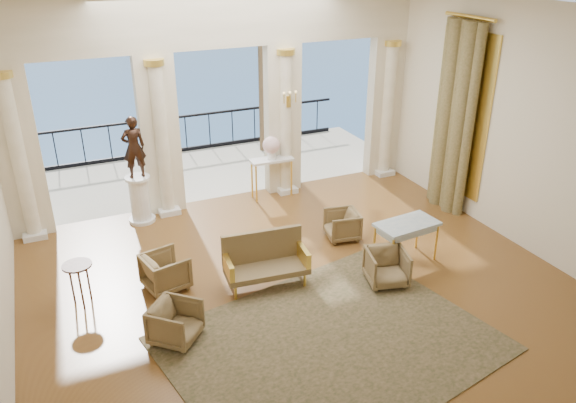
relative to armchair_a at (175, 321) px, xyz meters
name	(u,v)px	position (x,y,z in m)	size (l,w,h in m)	color
floor	(298,283)	(2.29, 0.64, -0.33)	(9.00, 9.00, 0.00)	#522F14
room_walls	(334,145)	(2.29, -0.48, 2.55)	(9.00, 9.00, 9.00)	#EFE5C9
arcade	(222,88)	(2.29, 4.46, 2.25)	(9.00, 0.56, 4.50)	beige
terrace	(203,172)	(2.29, 6.44, -0.38)	(10.00, 3.60, 0.10)	beige
balustrade	(186,137)	(2.29, 8.04, 0.08)	(9.00, 0.06, 1.03)	black
sea	(68,54)	(2.29, 60.64, -6.33)	(160.00, 160.00, 0.00)	#336197
curtain	(454,118)	(6.57, 2.14, 1.69)	(0.33, 1.40, 4.09)	brown
window_frame	(462,114)	(6.76, 2.14, 1.77)	(0.04, 1.60, 3.40)	#EAC14D
wall_sconce	(289,101)	(3.69, 4.15, 1.89)	(0.30, 0.11, 0.33)	#EAC14D
rug	(331,344)	(2.04, -1.03, -0.32)	(4.52, 3.52, 0.02)	#2B3217
armchair_a	(175,321)	(0.00, 0.00, 0.00)	(0.65, 0.61, 0.67)	#41301D
armchair_b	(387,266)	(3.68, 0.03, 0.01)	(0.66, 0.62, 0.68)	#41301D
armchair_c	(342,224)	(3.77, 1.76, -0.01)	(0.62, 0.58, 0.64)	#41301D
armchair_d	(165,270)	(0.18, 1.43, 0.02)	(0.68, 0.64, 0.70)	#41301D
settee	(265,260)	(1.77, 0.88, 0.13)	(1.46, 0.74, 0.93)	#41301D
game_table	(407,227)	(4.41, 0.53, 0.36)	(1.18, 0.72, 0.78)	#94AEBA
pedestal	(140,200)	(0.28, 4.14, 0.15)	(0.55, 0.55, 1.01)	silver
statue	(134,147)	(0.28, 4.14, 1.32)	(0.47, 0.31, 1.28)	black
console_table	(272,165)	(3.28, 4.19, 0.43)	(0.99, 0.42, 0.93)	silver
urn	(271,146)	(3.28, 4.19, 0.89)	(0.39, 0.39, 0.52)	white
side_table	(78,270)	(-1.17, 1.50, 0.31)	(0.46, 0.46, 0.75)	black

